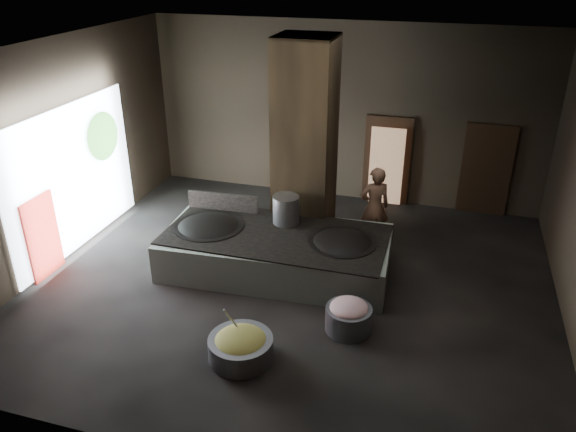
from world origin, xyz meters
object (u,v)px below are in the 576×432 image
(wok_left, at_px, (209,229))
(cook, at_px, (374,207))
(wok_right, at_px, (342,245))
(hearth_platform, at_px, (276,253))
(meat_basin, at_px, (348,319))
(veg_basin, at_px, (241,348))
(stock_pot, at_px, (286,210))

(wok_left, xyz_separation_m, cook, (3.19, 1.70, 0.17))
(wok_right, distance_m, cook, 1.65)
(hearth_platform, relative_size, meat_basin, 5.61)
(wok_right, xyz_separation_m, veg_basin, (-1.06, -2.87, -0.56))
(stock_pot, height_order, meat_basin, stock_pot)
(cook, xyz_separation_m, meat_basin, (0.08, -3.22, -0.70))
(hearth_platform, height_order, stock_pot, stock_pot)
(stock_pot, bearing_deg, wok_right, -21.04)
(veg_basin, distance_m, meat_basin, 1.97)
(wok_left, height_order, meat_basin, wok_left)
(veg_basin, bearing_deg, wok_left, 122.16)
(meat_basin, bearing_deg, wok_left, 155.04)
(meat_basin, bearing_deg, hearth_platform, 139.16)
(wok_left, distance_m, cook, 3.62)
(hearth_platform, xyz_separation_m, stock_pot, (0.05, 0.55, 0.73))
(hearth_platform, xyz_separation_m, wok_left, (-1.45, -0.05, 0.35))
(wok_right, height_order, stock_pot, stock_pot)
(wok_left, relative_size, wok_right, 1.07)
(cook, height_order, meat_basin, cook)
(wok_right, distance_m, meat_basin, 1.77)
(wok_right, bearing_deg, wok_left, -177.95)
(cook, bearing_deg, stock_pot, 8.36)
(stock_pot, xyz_separation_m, veg_basin, (0.24, -3.37, -0.94))
(wok_right, bearing_deg, hearth_platform, -177.88)
(stock_pot, bearing_deg, wok_left, -158.20)
(veg_basin, height_order, meat_basin, meat_basin)
(hearth_platform, xyz_separation_m, cook, (1.74, 1.65, 0.52))
(wok_left, distance_m, wok_right, 2.80)
(stock_pot, height_order, veg_basin, stock_pot)
(stock_pot, relative_size, meat_basin, 0.73)
(stock_pot, distance_m, veg_basin, 3.50)
(cook, bearing_deg, veg_basin, 47.42)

